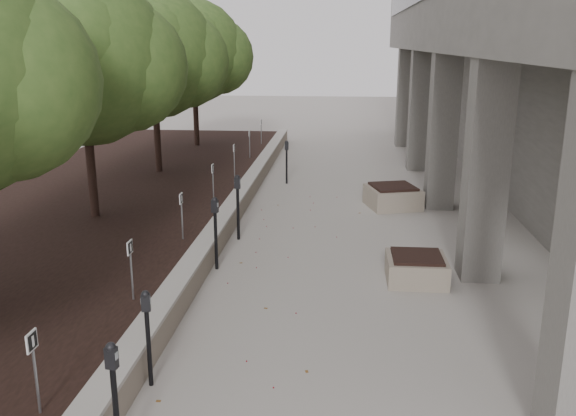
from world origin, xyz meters
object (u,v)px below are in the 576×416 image
at_px(crabapple_tree_4, 154,82).
at_px(crabapple_tree_5, 194,73).
at_px(parking_meter_3, 216,233).
at_px(parking_meter_4, 238,207).
at_px(parking_meter_5, 287,162).
at_px(parking_meter_2, 115,403).
at_px(parking_meter_1, 148,339).
at_px(crabapple_tree_3, 85,96).
at_px(planter_front, 416,268).
at_px(planter_back, 393,196).

height_order(crabapple_tree_4, crabapple_tree_5, same).
bearing_deg(parking_meter_3, parking_meter_4, 97.15).
distance_m(parking_meter_3, parking_meter_5, 7.50).
bearing_deg(parking_meter_3, crabapple_tree_4, 125.36).
bearing_deg(parking_meter_4, parking_meter_3, -90.97).
height_order(parking_meter_2, parking_meter_3, parking_meter_3).
relative_size(crabapple_tree_4, parking_meter_4, 3.69).
relative_size(crabapple_tree_4, parking_meter_2, 3.96).
bearing_deg(parking_meter_1, crabapple_tree_4, 94.09).
distance_m(crabapple_tree_5, parking_meter_4, 11.01).
relative_size(crabapple_tree_3, parking_meter_4, 3.69).
distance_m(parking_meter_2, parking_meter_4, 7.47).
xyz_separation_m(crabapple_tree_4, planter_front, (7.03, -7.33, -2.87)).
bearing_deg(parking_meter_2, parking_meter_3, 100.21).
bearing_deg(parking_meter_4, parking_meter_1, -88.55).
distance_m(crabapple_tree_4, parking_meter_4, 6.65).
relative_size(crabapple_tree_5, parking_meter_2, 3.96).
height_order(crabapple_tree_3, crabapple_tree_5, same).
bearing_deg(crabapple_tree_3, planter_front, -18.33).
bearing_deg(crabapple_tree_4, parking_meter_4, -57.17).
relative_size(crabapple_tree_3, parking_meter_1, 4.16).
height_order(parking_meter_3, planter_front, parking_meter_3).
bearing_deg(parking_meter_5, crabapple_tree_5, 118.00).
bearing_deg(parking_meter_3, crabapple_tree_3, 158.22).
relative_size(parking_meter_1, planter_front, 1.22).
bearing_deg(planter_front, parking_meter_5, 111.93).
height_order(crabapple_tree_5, parking_meter_3, crabapple_tree_5).
xyz_separation_m(crabapple_tree_3, parking_meter_4, (3.36, -0.21, -2.38)).
bearing_deg(crabapple_tree_5, parking_meter_4, -71.77).
height_order(crabapple_tree_3, parking_meter_2, crabapple_tree_3).
height_order(crabapple_tree_4, planter_back, crabapple_tree_4).
distance_m(crabapple_tree_5, parking_meter_2, 18.16).
bearing_deg(crabapple_tree_5, planter_front, -60.30).
xyz_separation_m(parking_meter_1, parking_meter_2, (0.12, -1.46, 0.03)).
xyz_separation_m(crabapple_tree_4, parking_meter_4, (3.36, -5.21, -2.38)).
relative_size(crabapple_tree_4, parking_meter_5, 4.03).
distance_m(parking_meter_1, parking_meter_5, 11.64).
bearing_deg(parking_meter_3, parking_meter_2, -78.10).
xyz_separation_m(crabapple_tree_5, parking_meter_5, (3.92, -4.60, -2.45)).
bearing_deg(parking_meter_4, crabapple_tree_4, 125.36).
xyz_separation_m(crabapple_tree_3, parking_meter_1, (3.25, -6.22, -2.47)).
xyz_separation_m(crabapple_tree_4, crabapple_tree_5, (0.00, 5.00, 0.00)).
relative_size(crabapple_tree_5, planter_back, 4.28).
relative_size(parking_meter_3, parking_meter_5, 1.07).
height_order(crabapple_tree_4, parking_meter_1, crabapple_tree_4).
relative_size(parking_meter_1, parking_meter_3, 0.91).
xyz_separation_m(parking_meter_5, planter_back, (3.07, -2.51, -0.38)).
height_order(crabapple_tree_5, parking_meter_5, crabapple_tree_5).
distance_m(parking_meter_2, planter_back, 11.17).
bearing_deg(crabapple_tree_3, parking_meter_3, -32.44).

